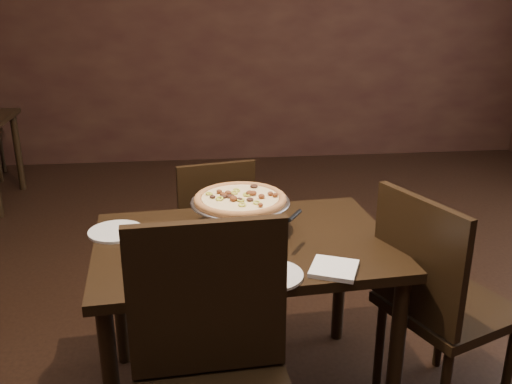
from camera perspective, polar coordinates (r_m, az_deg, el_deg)
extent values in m
cube|color=black|center=(5.44, -3.79, 17.65)|extent=(6.00, 0.02, 2.80)
cube|color=black|center=(2.18, -1.17, -5.34)|extent=(1.18, 0.83, 0.04)
cylinder|color=black|center=(2.23, 13.81, -15.82)|extent=(0.06, 0.06, 0.67)
cylinder|color=black|center=(2.61, -13.53, -10.12)|extent=(0.06, 0.06, 0.67)
cylinder|color=black|center=(2.73, 8.39, -8.30)|extent=(0.06, 0.06, 0.67)
cylinder|color=black|center=(5.10, -22.70, 3.69)|extent=(0.05, 0.05, 0.64)
cylinder|color=silver|center=(2.26, -1.56, -3.77)|extent=(0.13, 0.13, 0.01)
cylinder|color=silver|center=(2.24, -1.57, -2.46)|extent=(0.03, 0.03, 0.10)
cylinder|color=silver|center=(2.22, -1.59, -1.14)|extent=(0.10, 0.10, 0.01)
cylinder|color=#ABABB0|center=(2.22, -1.59, -1.00)|extent=(0.38, 0.38, 0.01)
torus|color=#ABABB0|center=(2.22, -1.59, -0.98)|extent=(0.39, 0.39, 0.01)
cylinder|color=brown|center=(2.21, -1.59, -0.80)|extent=(0.35, 0.35, 0.01)
torus|color=brown|center=(2.21, -1.59, -0.71)|extent=(0.36, 0.36, 0.03)
cylinder|color=#E3BD7C|center=(2.21, -1.59, -0.59)|extent=(0.30, 0.30, 0.01)
cylinder|color=#FAF5C3|center=(2.05, -7.45, -5.44)|extent=(0.06, 0.06, 0.08)
cylinder|color=silver|center=(2.03, -7.51, -4.19)|extent=(0.06, 0.06, 0.02)
ellipsoid|color=silver|center=(2.03, -7.53, -3.78)|extent=(0.03, 0.03, 0.01)
cylinder|color=#98260D|center=(2.04, -4.21, -5.44)|extent=(0.06, 0.06, 0.08)
cylinder|color=silver|center=(2.02, -4.25, -4.11)|extent=(0.07, 0.07, 0.02)
ellipsoid|color=silver|center=(2.01, -4.26, -3.68)|extent=(0.04, 0.04, 0.01)
cylinder|color=black|center=(2.07, -11.47, -5.84)|extent=(0.09, 0.09, 0.06)
cube|color=tan|center=(2.06, -11.92, -5.54)|extent=(0.04, 0.03, 0.06)
cube|color=tan|center=(2.06, -11.16, -5.52)|extent=(0.04, 0.03, 0.06)
cube|color=white|center=(1.97, 7.80, -7.60)|extent=(0.20, 0.20, 0.02)
cylinder|color=silver|center=(2.31, -13.82, -3.86)|extent=(0.22, 0.22, 0.01)
cylinder|color=silver|center=(1.92, 1.47, -8.31)|extent=(0.22, 0.22, 0.01)
cone|color=silver|center=(2.07, 3.87, -2.47)|extent=(0.14, 0.14, 0.00)
cylinder|color=black|center=(2.07, 3.87, -2.40)|extent=(0.07, 0.10, 0.02)
cube|color=black|center=(3.03, -4.61, -3.99)|extent=(0.45, 0.45, 0.04)
cube|color=black|center=(2.78, -3.92, -1.09)|extent=(0.38, 0.10, 0.40)
cylinder|color=black|center=(3.28, -2.48, -5.89)|extent=(0.03, 0.03, 0.37)
cylinder|color=black|center=(3.22, -7.84, -6.57)|extent=(0.03, 0.03, 0.37)
cylinder|color=black|center=(3.02, -0.92, -8.35)|extent=(0.03, 0.03, 0.37)
cylinder|color=black|center=(2.95, -6.77, -9.16)|extent=(0.03, 0.03, 0.37)
cube|color=black|center=(1.70, -4.87, -10.57)|extent=(0.47, 0.06, 0.49)
cube|color=black|center=(2.37, 18.73, -10.86)|extent=(0.57, 0.57, 0.04)
cube|color=black|center=(2.13, 15.87, -6.42)|extent=(0.19, 0.41, 0.45)
cylinder|color=black|center=(2.53, 23.94, -15.81)|extent=(0.04, 0.04, 0.42)
cylinder|color=black|center=(2.71, 18.03, -12.46)|extent=(0.04, 0.04, 0.42)
cylinder|color=black|center=(2.49, 12.25, -14.93)|extent=(0.04, 0.04, 0.42)
cylinder|color=black|center=(5.69, -24.05, 3.64)|extent=(0.03, 0.03, 0.37)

